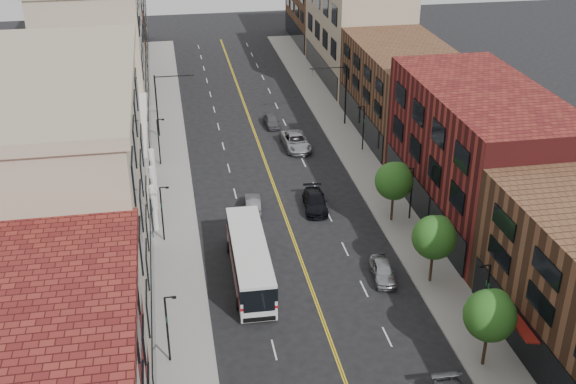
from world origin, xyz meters
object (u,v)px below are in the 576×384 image
city_bus (250,258)px  car_lane_c (271,121)px  car_lane_b (296,141)px  car_lane_a (315,202)px  car_parked_far (383,271)px  car_lane_behind (253,203)px

city_bus → car_lane_c: city_bus is taller
car_lane_b → car_lane_c: bearing=100.4°
car_lane_a → city_bus: bearing=-119.9°
car_parked_far → car_lane_behind: 15.77m
city_bus → car_lane_b: bearing=72.6°
car_parked_far → car_lane_c: size_ratio=1.05×
car_lane_behind → car_lane_c: bearing=-98.5°
car_parked_far → car_lane_b: bearing=99.7°
car_lane_b → car_parked_far: bearing=-88.5°
city_bus → car_lane_behind: bearing=82.4°
car_lane_a → car_lane_b: size_ratio=0.88×
city_bus → car_lane_a: 12.90m
car_lane_b → car_lane_c: 7.25m
city_bus → car_parked_far: (10.25, -1.94, -1.12)m
car_lane_a → car_lane_b: (0.90, 14.45, 0.07)m
car_parked_far → car_lane_c: (-3.52, 33.92, -0.03)m
car_parked_far → city_bus: bearing=175.0°
car_parked_far → car_lane_c: bearing=101.6°
car_lane_a → car_lane_c: 21.52m
car_lane_b → car_lane_c: size_ratio=1.46×
car_parked_far → car_lane_a: 12.73m
car_parked_far → car_lane_behind: size_ratio=1.07×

